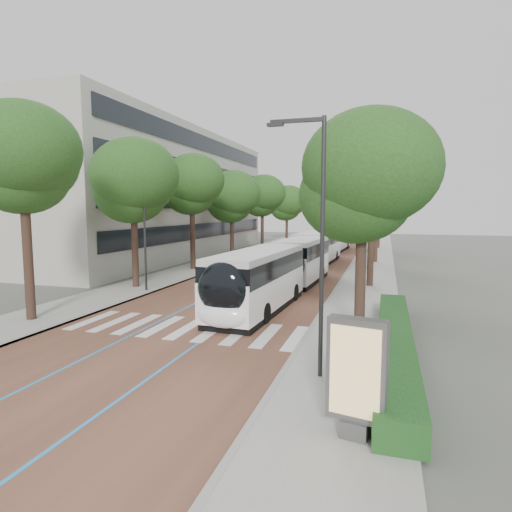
# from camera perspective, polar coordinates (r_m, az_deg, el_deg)

# --- Properties ---
(ground) EXTENTS (160.00, 160.00, 0.00)m
(ground) POSITION_cam_1_polar(r_m,az_deg,el_deg) (19.00, -11.12, -10.24)
(ground) COLOR #51544C
(ground) RESTS_ON ground
(road) EXTENTS (11.00, 140.00, 0.02)m
(road) POSITION_cam_1_polar(r_m,az_deg,el_deg) (56.96, 8.11, 0.85)
(road) COLOR brown
(road) RESTS_ON ground
(sidewalk_left) EXTENTS (4.00, 140.00, 0.12)m
(sidewalk_left) POSITION_cam_1_polar(r_m,az_deg,el_deg) (58.56, 0.84, 1.12)
(sidewalk_left) COLOR gray
(sidewalk_left) RESTS_ON ground
(sidewalk_right) EXTENTS (4.00, 140.00, 0.12)m
(sidewalk_right) POSITION_cam_1_polar(r_m,az_deg,el_deg) (56.30, 15.67, 0.67)
(sidewalk_right) COLOR gray
(sidewalk_right) RESTS_ON ground
(kerb_left) EXTENTS (0.20, 140.00, 0.14)m
(kerb_left) POSITION_cam_1_polar(r_m,az_deg,el_deg) (58.07, 2.64, 1.06)
(kerb_left) COLOR gray
(kerb_left) RESTS_ON ground
(kerb_right) EXTENTS (0.20, 140.00, 0.14)m
(kerb_right) POSITION_cam_1_polar(r_m,az_deg,el_deg) (56.38, 13.74, 0.73)
(kerb_right) COLOR gray
(kerb_right) RESTS_ON ground
(zebra_crossing) EXTENTS (10.55, 3.60, 0.01)m
(zebra_crossing) POSITION_cam_1_polar(r_m,az_deg,el_deg) (19.76, -9.23, -9.48)
(zebra_crossing) COLOR silver
(zebra_crossing) RESTS_ON ground
(lane_line_left) EXTENTS (0.12, 126.00, 0.01)m
(lane_line_left) POSITION_cam_1_polar(r_m,az_deg,el_deg) (57.22, 6.52, 0.92)
(lane_line_left) COLOR #2887CC
(lane_line_left) RESTS_ON road
(lane_line_right) EXTENTS (0.12, 126.00, 0.01)m
(lane_line_right) POSITION_cam_1_polar(r_m,az_deg,el_deg) (56.74, 9.70, 0.82)
(lane_line_right) COLOR #2887CC
(lane_line_right) RESTS_ON road
(office_building) EXTENTS (18.11, 40.00, 14.00)m
(office_building) POSITION_cam_1_polar(r_m,az_deg,el_deg) (52.28, -15.79, 7.87)
(office_building) COLOR #AEABA2
(office_building) RESTS_ON ground
(hedge) EXTENTS (1.20, 14.00, 0.80)m
(hedge) POSITION_cam_1_polar(r_m,az_deg,el_deg) (16.77, 18.03, -10.83)
(hedge) COLOR #143B15
(hedge) RESTS_ON sidewalk_right
(streetlight_near) EXTENTS (1.82, 0.20, 8.00)m
(streetlight_near) POSITION_cam_1_polar(r_m,az_deg,el_deg) (13.21, 8.08, 3.84)
(streetlight_near) COLOR #28282B
(streetlight_near) RESTS_ON sidewalk_right
(streetlight_far) EXTENTS (1.82, 0.20, 8.00)m
(streetlight_far) POSITION_cam_1_polar(r_m,az_deg,el_deg) (38.10, 13.92, 5.30)
(streetlight_far) COLOR #28282B
(streetlight_far) RESTS_ON sidewalk_right
(lamp_post_left) EXTENTS (0.14, 0.14, 8.00)m
(lamp_post_left) POSITION_cam_1_polar(r_m,az_deg,el_deg) (28.23, -14.63, 3.57)
(lamp_post_left) COLOR #28282B
(lamp_post_left) RESTS_ON sidewalk_left
(trees_left) EXTENTS (6.19, 60.66, 9.64)m
(trees_left) POSITION_cam_1_polar(r_m,az_deg,el_deg) (46.84, -3.29, 7.97)
(trees_left) COLOR black
(trees_left) RESTS_ON ground
(trees_right) EXTENTS (5.51, 47.17, 8.84)m
(trees_right) POSITION_cam_1_polar(r_m,az_deg,el_deg) (35.91, 15.54, 7.71)
(trees_right) COLOR black
(trees_right) RESTS_ON ground
(lead_bus) EXTENTS (3.49, 18.50, 3.20)m
(lead_bus) POSITION_cam_1_polar(r_m,az_deg,el_deg) (26.07, 3.16, -1.95)
(lead_bus) COLOR black
(lead_bus) RESTS_ON ground
(bus_queued_0) EXTENTS (3.12, 12.51, 3.20)m
(bus_queued_0) POSITION_cam_1_polar(r_m,az_deg,el_deg) (41.55, 8.15, 1.08)
(bus_queued_0) COLOR white
(bus_queued_0) RESTS_ON ground
(bus_queued_1) EXTENTS (3.20, 12.52, 3.20)m
(bus_queued_1) POSITION_cam_1_polar(r_m,az_deg,el_deg) (54.66, 10.26, 2.29)
(bus_queued_1) COLOR white
(bus_queued_1) RESTS_ON ground
(bus_queued_2) EXTENTS (3.05, 12.49, 3.20)m
(bus_queued_2) POSITION_cam_1_polar(r_m,az_deg,el_deg) (67.69, 11.59, 3.02)
(bus_queued_2) COLOR white
(bus_queued_2) RESTS_ON ground
(ad_panel) EXTENTS (1.40, 0.63, 2.81)m
(ad_panel) POSITION_cam_1_polar(r_m,az_deg,el_deg) (10.37, 13.27, -15.25)
(ad_panel) COLOR #59595B
(ad_panel) RESTS_ON sidewalk_right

